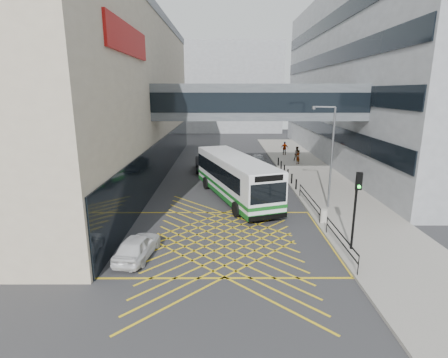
{
  "coord_description": "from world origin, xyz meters",
  "views": [
    {
      "loc": [
        -0.07,
        -19.04,
        8.43
      ],
      "look_at": [
        0.0,
        4.0,
        2.6
      ],
      "focal_mm": 28.0,
      "sensor_mm": 36.0,
      "label": 1
    }
  ],
  "objects_px": {
    "bus": "(234,176)",
    "traffic_light": "(356,200)",
    "car_dark": "(203,163)",
    "pedestrian_a": "(298,157)",
    "litter_bin": "(324,216)",
    "car_silver": "(257,159)",
    "car_white": "(137,246)",
    "pedestrian_b": "(297,154)",
    "street_lamp": "(330,151)",
    "pedestrian_c": "(285,148)"
  },
  "relations": [
    {
      "from": "car_dark",
      "to": "traffic_light",
      "type": "bearing_deg",
      "value": 108.87
    },
    {
      "from": "car_silver",
      "to": "street_lamp",
      "type": "relative_size",
      "value": 0.6
    },
    {
      "from": "street_lamp",
      "to": "pedestrian_b",
      "type": "height_order",
      "value": "street_lamp"
    },
    {
      "from": "car_dark",
      "to": "litter_bin",
      "type": "relative_size",
      "value": 6.05
    },
    {
      "from": "car_silver",
      "to": "pedestrian_b",
      "type": "relative_size",
      "value": 2.48
    },
    {
      "from": "car_white",
      "to": "litter_bin",
      "type": "distance_m",
      "value": 11.88
    },
    {
      "from": "litter_bin",
      "to": "pedestrian_b",
      "type": "xyz_separation_m",
      "value": [
        2.49,
        20.36,
        0.45
      ]
    },
    {
      "from": "pedestrian_a",
      "to": "traffic_light",
      "type": "bearing_deg",
      "value": 45.27
    },
    {
      "from": "bus",
      "to": "traffic_light",
      "type": "relative_size",
      "value": 2.88
    },
    {
      "from": "car_dark",
      "to": "street_lamp",
      "type": "xyz_separation_m",
      "value": [
        9.66,
        -13.0,
        3.48
      ]
    },
    {
      "from": "car_silver",
      "to": "pedestrian_a",
      "type": "height_order",
      "value": "pedestrian_a"
    },
    {
      "from": "pedestrian_b",
      "to": "pedestrian_c",
      "type": "bearing_deg",
      "value": 86.27
    },
    {
      "from": "bus",
      "to": "pedestrian_a",
      "type": "xyz_separation_m",
      "value": [
        7.79,
        12.87,
        -0.85
      ]
    },
    {
      "from": "car_white",
      "to": "pedestrian_b",
      "type": "bearing_deg",
      "value": -109.69
    },
    {
      "from": "car_dark",
      "to": "pedestrian_c",
      "type": "xyz_separation_m",
      "value": [
        10.33,
        8.58,
        0.23
      ]
    },
    {
      "from": "car_dark",
      "to": "pedestrian_a",
      "type": "distance_m",
      "value": 11.12
    },
    {
      "from": "car_white",
      "to": "car_dark",
      "type": "relative_size",
      "value": 0.79
    },
    {
      "from": "car_white",
      "to": "pedestrian_b",
      "type": "relative_size",
      "value": 2.32
    },
    {
      "from": "car_dark",
      "to": "street_lamp",
      "type": "relative_size",
      "value": 0.71
    },
    {
      "from": "car_silver",
      "to": "pedestrian_c",
      "type": "bearing_deg",
      "value": -128.91
    },
    {
      "from": "traffic_light",
      "to": "pedestrian_c",
      "type": "distance_m",
      "value": 28.79
    },
    {
      "from": "car_dark",
      "to": "pedestrian_a",
      "type": "relative_size",
      "value": 3.16
    },
    {
      "from": "traffic_light",
      "to": "pedestrian_a",
      "type": "xyz_separation_m",
      "value": [
        1.79,
        22.64,
        -1.98
      ]
    },
    {
      "from": "bus",
      "to": "car_white",
      "type": "relative_size",
      "value": 3.05
    },
    {
      "from": "pedestrian_c",
      "to": "car_dark",
      "type": "bearing_deg",
      "value": 56.38
    },
    {
      "from": "car_dark",
      "to": "street_lamp",
      "type": "height_order",
      "value": "street_lamp"
    },
    {
      "from": "street_lamp",
      "to": "pedestrian_a",
      "type": "xyz_separation_m",
      "value": [
        1.17,
        15.53,
        -3.32
      ]
    },
    {
      "from": "bus",
      "to": "pedestrian_c",
      "type": "xyz_separation_m",
      "value": [
        7.29,
        18.92,
        -0.79
      ]
    },
    {
      "from": "car_dark",
      "to": "traffic_light",
      "type": "xyz_separation_m",
      "value": [
        9.04,
        -20.11,
        2.15
      ]
    },
    {
      "from": "car_silver",
      "to": "pedestrian_a",
      "type": "distance_m",
      "value": 4.75
    },
    {
      "from": "litter_bin",
      "to": "pedestrian_b",
      "type": "bearing_deg",
      "value": 83.04
    },
    {
      "from": "litter_bin",
      "to": "pedestrian_c",
      "type": "relative_size",
      "value": 0.49
    },
    {
      "from": "pedestrian_c",
      "to": "pedestrian_b",
      "type": "bearing_deg",
      "value": 117.28
    },
    {
      "from": "car_white",
      "to": "street_lamp",
      "type": "relative_size",
      "value": 0.56
    },
    {
      "from": "car_silver",
      "to": "street_lamp",
      "type": "distance_m",
      "value": 16.5
    },
    {
      "from": "car_silver",
      "to": "traffic_light",
      "type": "relative_size",
      "value": 1.01
    },
    {
      "from": "bus",
      "to": "litter_bin",
      "type": "distance_m",
      "value": 8.09
    },
    {
      "from": "pedestrian_b",
      "to": "car_silver",
      "type": "bearing_deg",
      "value": -176.47
    },
    {
      "from": "bus",
      "to": "traffic_light",
      "type": "height_order",
      "value": "traffic_light"
    },
    {
      "from": "car_white",
      "to": "pedestrian_a",
      "type": "bearing_deg",
      "value": -110.94
    },
    {
      "from": "street_lamp",
      "to": "traffic_light",
      "type": "bearing_deg",
      "value": -76.18
    },
    {
      "from": "bus",
      "to": "car_silver",
      "type": "bearing_deg",
      "value": 58.03
    },
    {
      "from": "car_silver",
      "to": "litter_bin",
      "type": "relative_size",
      "value": 5.11
    },
    {
      "from": "car_white",
      "to": "pedestrian_a",
      "type": "distance_m",
      "value": 26.66
    },
    {
      "from": "car_silver",
      "to": "pedestrian_c",
      "type": "relative_size",
      "value": 2.5
    },
    {
      "from": "car_white",
      "to": "car_dark",
      "type": "distance_m",
      "value": 20.8
    },
    {
      "from": "pedestrian_a",
      "to": "pedestrian_b",
      "type": "relative_size",
      "value": 0.93
    },
    {
      "from": "bus",
      "to": "car_dark",
      "type": "xyz_separation_m",
      "value": [
        -3.04,
        10.34,
        -1.02
      ]
    },
    {
      "from": "car_white",
      "to": "car_silver",
      "type": "distance_m",
      "value": 24.82
    },
    {
      "from": "bus",
      "to": "car_white",
      "type": "distance_m",
      "value": 11.69
    }
  ]
}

